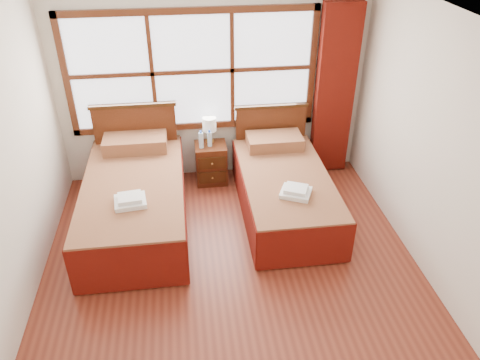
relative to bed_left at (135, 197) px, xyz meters
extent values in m
plane|color=maroon|center=(1.04, -1.20, -0.35)|extent=(4.50, 4.50, 0.00)
plane|color=white|center=(1.04, -1.20, 2.25)|extent=(4.50, 4.50, 0.00)
plane|color=silver|center=(1.04, 1.05, 0.95)|extent=(4.00, 0.00, 4.00)
plane|color=silver|center=(3.04, -1.20, 0.95)|extent=(0.00, 4.50, 4.50)
cube|color=white|center=(0.79, 1.02, 1.15)|extent=(3.00, 0.02, 1.40)
cube|color=#4F2311|center=(0.79, 1.00, 0.41)|extent=(3.16, 0.06, 0.08)
cube|color=#4F2311|center=(0.79, 1.00, 1.89)|extent=(3.16, 0.06, 0.08)
cube|color=#4F2311|center=(-0.75, 1.00, 1.15)|extent=(0.08, 0.06, 1.56)
cube|color=#4F2311|center=(2.33, 1.00, 1.15)|extent=(0.08, 0.06, 1.56)
cube|color=#4F2311|center=(0.29, 1.00, 1.15)|extent=(0.05, 0.05, 1.40)
cube|color=#4F2311|center=(1.29, 1.00, 1.15)|extent=(0.05, 0.05, 1.40)
cube|color=#4F2311|center=(0.79, 1.00, 1.15)|extent=(3.00, 0.05, 0.05)
cube|color=#64120A|center=(2.64, 0.91, 0.82)|extent=(0.50, 0.16, 2.30)
cube|color=#381E0B|center=(0.00, -0.07, -0.18)|extent=(1.02, 2.03, 0.33)
cube|color=#5D180D|center=(0.00, -0.07, 0.12)|extent=(1.14, 2.25, 0.28)
cube|color=#67130A|center=(-0.57, -0.07, -0.04)|extent=(0.03, 2.25, 0.56)
cube|color=#67130A|center=(0.57, -0.07, -0.04)|extent=(0.03, 2.25, 0.56)
cube|color=#67130A|center=(0.00, -1.19, -0.04)|extent=(1.14, 0.03, 0.56)
cube|color=#5D180D|center=(0.00, 0.75, 0.35)|extent=(0.80, 0.46, 0.18)
cube|color=#4F2311|center=(0.00, 0.94, 0.21)|extent=(1.06, 0.06, 1.10)
cube|color=#381E0B|center=(0.00, 0.94, 0.77)|extent=(1.10, 0.08, 0.04)
cube|color=#381E0B|center=(1.80, -0.07, -0.20)|extent=(0.91, 1.83, 0.30)
cube|color=#5D180D|center=(1.80, -0.07, 0.08)|extent=(1.02, 2.03, 0.25)
cube|color=#67130A|center=(1.29, -0.07, -0.07)|extent=(0.03, 2.03, 0.51)
cube|color=#67130A|center=(2.31, -0.07, -0.07)|extent=(0.03, 2.03, 0.51)
cube|color=#67130A|center=(1.80, -1.07, -0.07)|extent=(1.02, 0.03, 0.51)
cube|color=#5D180D|center=(1.80, 0.67, 0.28)|extent=(0.72, 0.42, 0.16)
cube|color=#4F2311|center=(1.80, 0.94, 0.15)|extent=(0.95, 0.06, 0.99)
cube|color=#381E0B|center=(1.80, 0.94, 0.66)|extent=(0.99, 0.08, 0.04)
cube|color=#4F2311|center=(0.96, 0.80, -0.07)|extent=(0.42, 0.37, 0.56)
cube|color=#381E0B|center=(0.96, 0.61, -0.18)|extent=(0.37, 0.02, 0.17)
cube|color=#381E0B|center=(0.96, 0.61, 0.04)|extent=(0.37, 0.02, 0.17)
sphere|color=#B3823C|center=(0.96, 0.59, -0.18)|extent=(0.03, 0.03, 0.03)
sphere|color=#B3823C|center=(0.96, 0.59, 0.04)|extent=(0.03, 0.03, 0.03)
cube|color=white|center=(0.01, -0.51, 0.29)|extent=(0.36, 0.33, 0.05)
cube|color=white|center=(0.01, -0.51, 0.34)|extent=(0.27, 0.24, 0.05)
cube|color=white|center=(1.82, -0.49, 0.23)|extent=(0.41, 0.39, 0.05)
cube|color=white|center=(1.82, -0.49, 0.27)|extent=(0.31, 0.30, 0.05)
cylinder|color=gold|center=(0.97, 0.90, 0.22)|extent=(0.11, 0.11, 0.02)
cylinder|color=gold|center=(0.97, 0.90, 0.30)|extent=(0.02, 0.02, 0.15)
cylinder|color=white|center=(0.97, 0.90, 0.47)|extent=(0.18, 0.18, 0.18)
cylinder|color=silver|center=(0.84, 0.75, 0.32)|extent=(0.06, 0.06, 0.21)
cylinder|color=blue|center=(0.84, 0.75, 0.44)|extent=(0.03, 0.03, 0.03)
cylinder|color=silver|center=(0.95, 0.78, 0.31)|extent=(0.06, 0.06, 0.20)
cylinder|color=blue|center=(0.95, 0.78, 0.42)|extent=(0.03, 0.03, 0.03)
camera|label=1|loc=(0.63, -4.71, 3.13)|focal=35.00mm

